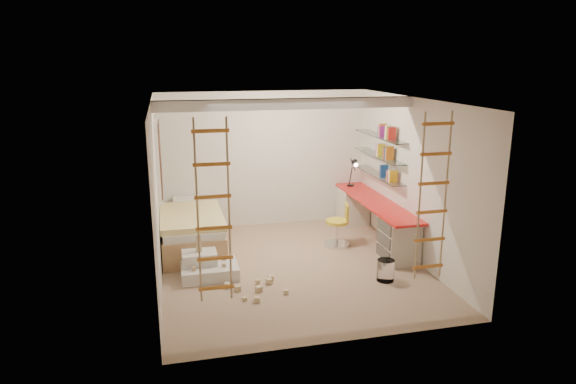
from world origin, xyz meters
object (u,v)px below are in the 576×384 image
object	(u,v)px
swivel_chair	(338,230)
play_platform	(207,266)
desk	(374,219)
bed	(192,230)

from	to	relation	value
swivel_chair	play_platform	size ratio (longest dim) A/B	0.91
desk	play_platform	distance (m)	3.18
desk	swivel_chair	world-z (taller)	swivel_chair
bed	desk	bearing A→B (deg)	-6.49
bed	play_platform	xyz separation A→B (m)	(0.15, -1.23, -0.18)
swivel_chair	play_platform	bearing A→B (deg)	-162.22
play_platform	bed	bearing A→B (deg)	96.83
swivel_chair	desk	bearing A→B (deg)	8.86
play_platform	swivel_chair	bearing A→B (deg)	17.78
desk	play_platform	size ratio (longest dim) A/B	3.33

